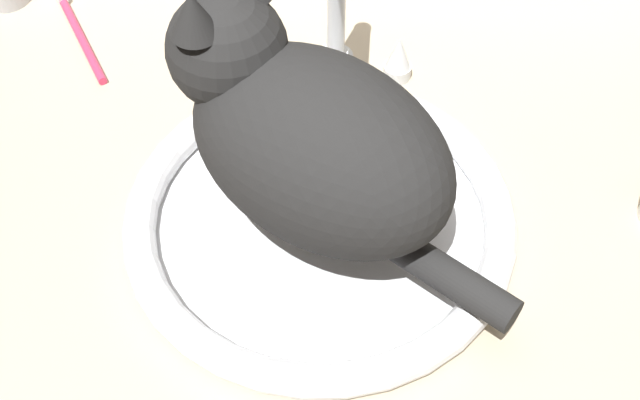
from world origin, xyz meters
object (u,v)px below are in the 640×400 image
(sink_basin, at_px, (320,217))
(faucet, at_px, (336,22))
(toothbrush, at_px, (78,31))
(cat, at_px, (302,132))

(sink_basin, xyz_separation_m, faucet, (0.00, 0.21, 0.07))
(faucet, xyz_separation_m, toothbrush, (-0.31, 0.05, -0.07))
(faucet, distance_m, toothbrush, 0.33)
(sink_basin, relative_size, toothbrush, 2.32)
(sink_basin, relative_size, cat, 1.12)
(sink_basin, height_order, faucet, faucet)
(faucet, relative_size, toothbrush, 1.27)
(sink_basin, height_order, toothbrush, sink_basin)
(cat, distance_m, toothbrush, 0.41)
(sink_basin, bearing_deg, toothbrush, 140.00)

